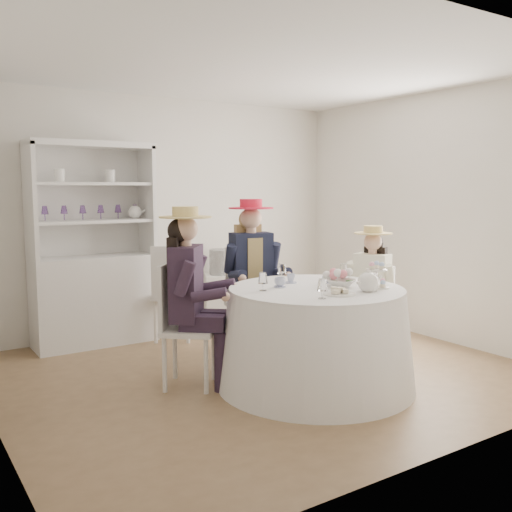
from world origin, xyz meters
TOP-DOWN VIEW (x-y plane):
  - ground at (0.00, 0.00)m, footprint 4.50×4.50m
  - ceiling at (0.00, 0.00)m, footprint 4.50×4.50m
  - wall_back at (0.00, 2.00)m, footprint 4.50×0.00m
  - wall_front at (0.00, -2.00)m, footprint 4.50×0.00m
  - wall_right at (2.25, 0.00)m, footprint 0.00×4.50m
  - tea_table at (0.17, -0.56)m, footprint 1.66×1.66m
  - hutch at (-0.97, 1.77)m, footprint 1.41×0.85m
  - side_table at (0.57, 1.72)m, footprint 0.53×0.53m
  - hatbox at (0.57, 1.72)m, footprint 0.30×0.30m
  - guest_left at (-0.72, 0.01)m, footprint 0.65×0.63m
  - guest_mid at (0.21, 0.50)m, footprint 0.58×0.62m
  - guest_right at (1.16, -0.19)m, footprint 0.54×0.49m
  - spare_chair at (-0.23, 1.40)m, footprint 0.60×0.60m
  - teacup_a at (-0.07, -0.37)m, footprint 0.11×0.11m
  - teacup_b at (0.13, -0.25)m, footprint 0.10×0.10m
  - teacup_c at (0.40, -0.42)m, footprint 0.10×0.10m
  - flower_bowl at (0.36, -0.65)m, footprint 0.29×0.29m
  - flower_arrangement at (0.39, -0.57)m, footprint 0.19×0.19m
  - table_teapot at (0.41, -0.92)m, footprint 0.23×0.17m
  - sandwich_plate at (0.12, -0.89)m, footprint 0.26×0.26m
  - cupcake_stand at (0.59, -0.83)m, footprint 0.23×0.23m
  - stemware_set at (0.17, -0.56)m, footprint 0.97×0.94m

SIDE VIEW (x-z plane):
  - ground at x=0.00m, z-range 0.00..0.00m
  - side_table at x=0.57m, z-range 0.00..0.63m
  - tea_table at x=0.17m, z-range 0.00..0.84m
  - spare_chair at x=-0.23m, z-range 0.04..1.09m
  - guest_right at x=1.16m, z-range 0.08..1.38m
  - hutch at x=-0.97m, z-range -0.31..1.83m
  - hatbox at x=0.57m, z-range 0.63..0.93m
  - sandwich_plate at x=0.12m, z-range 0.82..0.88m
  - guest_left at x=-0.72m, z-range 0.10..1.61m
  - flower_bowl at x=0.36m, z-range 0.84..0.90m
  - teacup_c at x=0.40m, z-range 0.84..0.90m
  - teacup_b at x=0.13m, z-range 0.84..0.91m
  - teacup_a at x=-0.07m, z-range 0.84..0.91m
  - guest_mid at x=0.21m, z-range 0.10..1.66m
  - table_teapot at x=0.41m, z-range 0.83..1.00m
  - stemware_set at x=0.17m, z-range 0.84..0.99m
  - cupcake_stand at x=0.59m, z-range 0.81..1.02m
  - flower_arrangement at x=0.39m, z-range 0.89..0.96m
  - wall_back at x=0.00m, z-range -0.90..3.60m
  - wall_front at x=0.00m, z-range -0.90..3.60m
  - wall_right at x=2.25m, z-range -0.90..3.60m
  - ceiling at x=0.00m, z-range 2.70..2.70m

